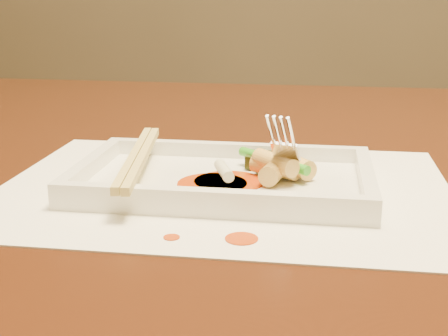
# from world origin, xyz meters

# --- Properties ---
(table) EXTENTS (1.40, 0.90, 0.75)m
(table) POSITION_xyz_m (0.00, 0.00, 0.65)
(table) COLOR black
(table) RESTS_ON ground
(placemat) EXTENTS (0.40, 0.30, 0.00)m
(placemat) POSITION_xyz_m (-0.06, -0.16, 0.75)
(placemat) COLOR white
(placemat) RESTS_ON table
(sauce_splatter_a) EXTENTS (0.02, 0.02, 0.00)m
(sauce_splatter_a) POSITION_xyz_m (-0.03, -0.27, 0.75)
(sauce_splatter_a) COLOR #BD3705
(sauce_splatter_a) RESTS_ON placemat
(sauce_splatter_b) EXTENTS (0.01, 0.01, 0.00)m
(sauce_splatter_b) POSITION_xyz_m (-0.08, -0.28, 0.75)
(sauce_splatter_b) COLOR #BD3705
(sauce_splatter_b) RESTS_ON placemat
(plate_base) EXTENTS (0.26, 0.16, 0.01)m
(plate_base) POSITION_xyz_m (-0.06, -0.16, 0.76)
(plate_base) COLOR white
(plate_base) RESTS_ON placemat
(plate_rim_far) EXTENTS (0.26, 0.01, 0.01)m
(plate_rim_far) POSITION_xyz_m (-0.06, -0.08, 0.77)
(plate_rim_far) COLOR white
(plate_rim_far) RESTS_ON plate_base
(plate_rim_near) EXTENTS (0.26, 0.01, 0.01)m
(plate_rim_near) POSITION_xyz_m (-0.06, -0.23, 0.77)
(plate_rim_near) COLOR white
(plate_rim_near) RESTS_ON plate_base
(plate_rim_left) EXTENTS (0.01, 0.14, 0.01)m
(plate_rim_left) POSITION_xyz_m (-0.18, -0.16, 0.77)
(plate_rim_left) COLOR white
(plate_rim_left) RESTS_ON plate_base
(plate_rim_right) EXTENTS (0.01, 0.14, 0.01)m
(plate_rim_right) POSITION_xyz_m (0.07, -0.16, 0.77)
(plate_rim_right) COLOR white
(plate_rim_right) RESTS_ON plate_base
(veg_piece) EXTENTS (0.04, 0.03, 0.01)m
(veg_piece) POSITION_xyz_m (-0.02, -0.12, 0.77)
(veg_piece) COLOR black
(veg_piece) RESTS_ON plate_base
(scallion_white) EXTENTS (0.02, 0.04, 0.01)m
(scallion_white) POSITION_xyz_m (-0.05, -0.17, 0.77)
(scallion_white) COLOR #EAEACC
(scallion_white) RESTS_ON plate_base
(scallion_green) EXTENTS (0.07, 0.06, 0.01)m
(scallion_green) POSITION_xyz_m (-0.01, -0.14, 0.77)
(scallion_green) COLOR #278D16
(scallion_green) RESTS_ON plate_base
(chopstick_a) EXTENTS (0.04, 0.20, 0.01)m
(chopstick_a) POSITION_xyz_m (-0.14, -0.16, 0.78)
(chopstick_a) COLOR tan
(chopstick_a) RESTS_ON plate_rim_near
(chopstick_b) EXTENTS (0.04, 0.20, 0.01)m
(chopstick_b) POSITION_xyz_m (-0.13, -0.16, 0.78)
(chopstick_b) COLOR tan
(chopstick_b) RESTS_ON plate_rim_near
(fork) EXTENTS (0.09, 0.10, 0.14)m
(fork) POSITION_xyz_m (0.01, -0.14, 0.83)
(fork) COLOR silver
(fork) RESTS_ON plate_base
(sauce_blob_0) EXTENTS (0.06, 0.06, 0.00)m
(sauce_blob_0) POSITION_xyz_m (-0.05, -0.17, 0.76)
(sauce_blob_0) COLOR #BD3705
(sauce_blob_0) RESTS_ON plate_base
(sauce_blob_1) EXTENTS (0.06, 0.06, 0.00)m
(sauce_blob_1) POSITION_xyz_m (-0.06, -0.18, 0.76)
(sauce_blob_1) COLOR #BD3705
(sauce_blob_1) RESTS_ON plate_base
(rice_cake_0) EXTENTS (0.04, 0.04, 0.02)m
(rice_cake_0) POSITION_xyz_m (-0.01, -0.14, 0.77)
(rice_cake_0) COLOR #EDCE6E
(rice_cake_0) RESTS_ON plate_base
(rice_cake_1) EXTENTS (0.05, 0.04, 0.02)m
(rice_cake_1) POSITION_xyz_m (-0.01, -0.15, 0.77)
(rice_cake_1) COLOR #EDCE6E
(rice_cake_1) RESTS_ON plate_base
(rice_cake_2) EXTENTS (0.04, 0.05, 0.02)m
(rice_cake_2) POSITION_xyz_m (-0.01, -0.16, 0.78)
(rice_cake_2) COLOR #EDCE6E
(rice_cake_2) RESTS_ON plate_base
(rice_cake_3) EXTENTS (0.04, 0.05, 0.02)m
(rice_cake_3) POSITION_xyz_m (0.00, -0.14, 0.77)
(rice_cake_3) COLOR #EDCE6E
(rice_cake_3) RESTS_ON plate_base
(rice_cake_4) EXTENTS (0.03, 0.05, 0.02)m
(rice_cake_4) POSITION_xyz_m (-0.01, -0.16, 0.77)
(rice_cake_4) COLOR #EDCE6E
(rice_cake_4) RESTS_ON plate_base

